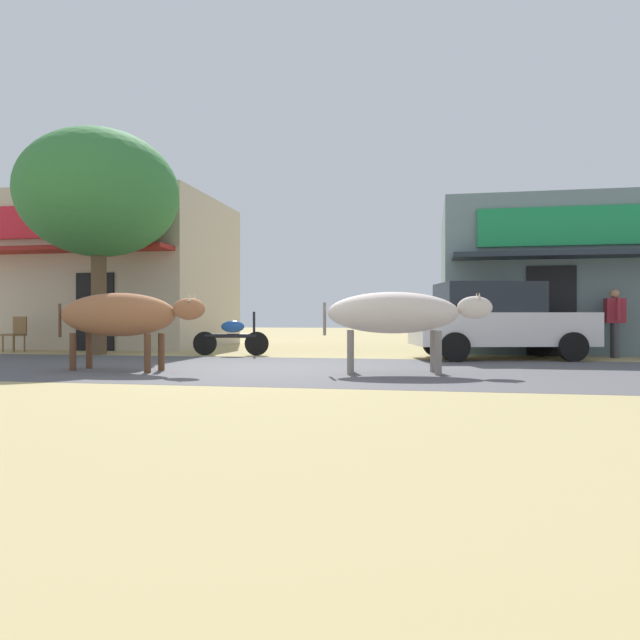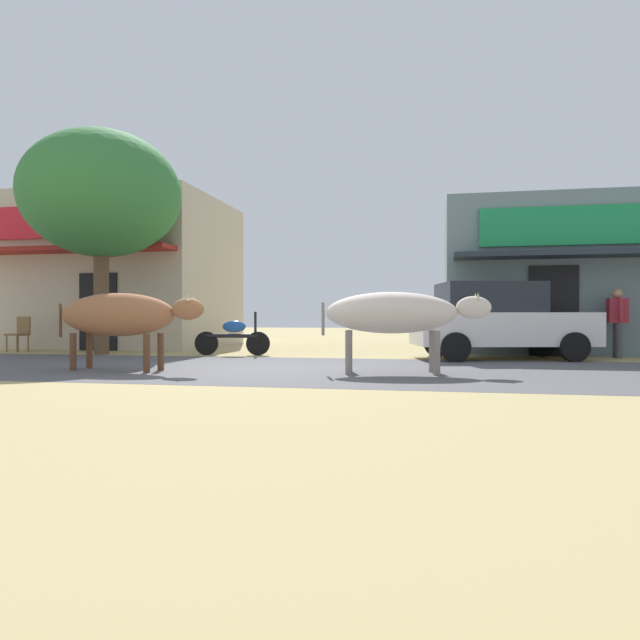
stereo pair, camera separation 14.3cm
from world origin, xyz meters
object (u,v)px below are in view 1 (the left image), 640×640
object	(u,v)px
roadside_tree	(99,194)
cow_near_brown	(121,315)
parked_motorcycle	(232,336)
cafe_chair_near_tree	(16,332)
cow_far_dark	(397,314)
parked_hatchback_car	(496,320)
pedestrian_by_shop	(615,318)

from	to	relation	value
roadside_tree	cow_near_brown	xyz separation A→B (m)	(2.75, -3.89, -2.94)
parked_motorcycle	cow_near_brown	bearing A→B (deg)	-96.96
parked_motorcycle	cafe_chair_near_tree	size ratio (longest dim) A/B	1.97
roadside_tree	cow_far_dark	distance (m)	8.64
parked_motorcycle	cow_far_dark	size ratio (longest dim) A/B	0.67
parked_motorcycle	cow_far_dark	xyz separation A→B (m)	(4.08, -3.77, 0.50)
parked_hatchback_car	parked_motorcycle	size ratio (longest dim) A/B	2.20
roadside_tree	pedestrian_by_shop	bearing A→B (deg)	5.14
cow_near_brown	pedestrian_by_shop	world-z (taller)	pedestrian_by_shop
cow_near_brown	cafe_chair_near_tree	distance (m)	7.06
parked_motorcycle	cow_far_dark	distance (m)	5.58
cow_far_dark	pedestrian_by_shop	xyz separation A→B (m)	(4.56, 4.55, -0.07)
roadside_tree	cafe_chair_near_tree	xyz separation A→B (m)	(-2.70, 0.57, -3.36)
parked_motorcycle	pedestrian_by_shop	xyz separation A→B (m)	(8.64, 0.78, 0.43)
pedestrian_by_shop	cafe_chair_near_tree	size ratio (longest dim) A/B	1.66
cow_far_dark	cafe_chair_near_tree	xyz separation A→B (m)	(-10.05, 4.06, -0.45)
parked_hatchback_car	parked_motorcycle	bearing A→B (deg)	179.27
parked_hatchback_car	cow_near_brown	size ratio (longest dim) A/B	1.42
parked_hatchback_car	pedestrian_by_shop	distance (m)	2.76
roadside_tree	pedestrian_by_shop	world-z (taller)	roadside_tree
parked_hatchback_car	cow_far_dark	bearing A→B (deg)	-117.62
cafe_chair_near_tree	pedestrian_by_shop	bearing A→B (deg)	1.95
cow_near_brown	roadside_tree	bearing A→B (deg)	125.29
cow_near_brown	cow_far_dark	distance (m)	4.61
parked_motorcycle	cafe_chair_near_tree	world-z (taller)	parked_motorcycle
roadside_tree	cow_far_dark	xyz separation A→B (m)	(7.35, -3.48, -2.91)
pedestrian_by_shop	cafe_chair_near_tree	bearing A→B (deg)	-178.05
parked_motorcycle	cow_near_brown	xyz separation A→B (m)	(-0.51, -4.18, 0.47)
parked_hatchback_car	cafe_chair_near_tree	bearing A→B (deg)	178.26
parked_hatchback_car	pedestrian_by_shop	world-z (taller)	parked_hatchback_car
roadside_tree	cow_near_brown	bearing A→B (deg)	-54.71
parked_hatchback_car	pedestrian_by_shop	xyz separation A→B (m)	(2.63, 0.86, 0.05)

